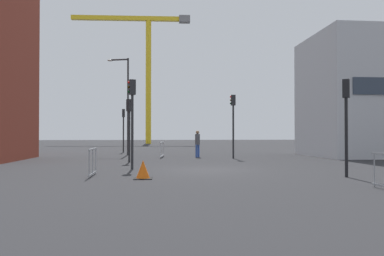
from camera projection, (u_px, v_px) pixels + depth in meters
ground at (206, 170)px, 16.82m from camera, size 160.00×160.00×0.00m
construction_crane at (145, 56)px, 60.69m from camera, size 19.47×1.67×21.20m
streetlamp_tall at (126, 98)px, 28.63m from camera, size 1.71×0.57×7.53m
traffic_light_far at (346, 111)px, 14.03m from camera, size 0.36×0.38×3.73m
traffic_light_corner at (123, 123)px, 32.17m from camera, size 0.27×0.38×3.80m
traffic_light_crosswalk at (132, 109)px, 17.12m from camera, size 0.39×0.31×4.17m
traffic_light_island at (233, 116)px, 24.55m from camera, size 0.37×0.25×4.24m
traffic_light_near at (129, 120)px, 21.30m from camera, size 0.37×0.37×3.65m
pedestrian_walking at (197, 142)px, 25.68m from camera, size 0.34×0.34×1.87m
safety_barrier_right_run at (162, 149)px, 25.73m from camera, size 0.32×2.51×1.08m
safety_barrier_front at (93, 162)px, 14.35m from camera, size 0.10×1.82×1.08m
traffic_cone_striped at (143, 170)px, 13.49m from camera, size 0.67×0.67×0.68m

